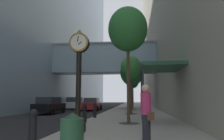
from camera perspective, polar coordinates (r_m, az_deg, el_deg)
The scene contains 17 objects.
ground_plane at distance 29.62m, azimuth -0.00°, elevation -10.41°, with size 110.00×110.00×0.00m, color black.
sidewalk_right at distance 32.45m, azimuth 5.87°, elevation -10.00°, with size 5.93×80.00×0.14m, color #9E998E.
street_clock at distance 9.05m, azimuth -8.83°, elevation -1.23°, with size 0.84×0.55×4.27m.
bollard_nearest at distance 6.69m, azimuth -20.19°, elevation -14.00°, with size 0.24×0.24×1.06m.
bollard_third at distance 12.61m, azimuth -7.25°, elevation -11.12°, with size 0.24×0.24×1.06m.
bollard_fourth at distance 15.68m, azimuth -4.55°, elevation -10.44°, with size 0.24×0.24×1.06m.
street_tree_near at distance 12.69m, azimuth 4.20°, elevation 10.55°, with size 2.27×2.27×6.64m.
street_tree_mid_near at distance 19.41m, azimuth 4.99°, elevation 0.58°, with size 1.81×1.81×5.18m.
street_tree_mid_far at distance 26.57m, azimuth 5.31°, elevation -0.64°, with size 2.90×2.90×6.21m.
street_tree_far at distance 33.64m, azimuth 5.52°, elevation -3.06°, with size 1.89×1.89×5.08m.
trash_bin at distance 5.04m, azimuth -10.55°, elevation -16.81°, with size 0.53×0.53×1.05m.
pedestrian_walking at distance 7.07m, azimuth 9.04°, elevation -10.66°, with size 0.49×0.52×1.81m.
storefront_awning at distance 13.25m, azimuth 12.60°, elevation 0.40°, with size 2.40×3.60×3.30m.
car_silver_near at distance 31.02m, azimuth -9.79°, elevation -8.69°, with size 2.16×4.66×1.65m.
car_red_mid at distance 26.96m, azimuth -5.33°, elevation -9.04°, with size 2.02×4.07×1.57m.
car_black_far at distance 22.13m, azimuth -16.25°, elevation -9.06°, with size 2.11×4.25×1.62m.
car_grey_trailing at distance 41.67m, azimuth -5.45°, elevation -8.46°, with size 2.09×4.60×1.60m.
Camera 1 is at (3.20, -2.41, 1.50)m, focal length 34.53 mm.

